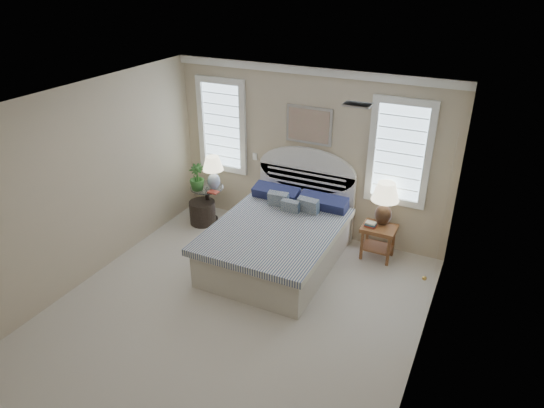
{
  "coord_description": "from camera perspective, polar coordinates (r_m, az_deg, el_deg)",
  "views": [
    {
      "loc": [
        2.6,
        -4.18,
        4.04
      ],
      "look_at": [
        0.09,
        1.0,
        1.16
      ],
      "focal_mm": 32.0,
      "sensor_mm": 36.0,
      "label": 1
    }
  ],
  "objects": [
    {
      "name": "nightstand_right",
      "position": [
        7.42,
        12.42,
        -3.61
      ],
      "size": [
        0.5,
        0.4,
        0.53
      ],
      "color": "brown",
      "rests_on": "floor"
    },
    {
      "name": "wall_back",
      "position": [
        7.65,
        4.34,
        5.93
      ],
      "size": [
        4.5,
        0.02,
        2.7
      ],
      "primitive_type": "cube",
      "color": "#C8B496",
      "rests_on": "floor"
    },
    {
      "name": "floor",
      "position": [
        6.37,
        -4.76,
        -12.92
      ],
      "size": [
        4.5,
        5.0,
        0.01
      ],
      "primitive_type": "cube",
      "color": "beige",
      "rests_on": "ground"
    },
    {
      "name": "wall_right",
      "position": [
        4.98,
        17.79,
        -7.58
      ],
      "size": [
        0.02,
        5.0,
        2.7
      ],
      "primitive_type": "cube",
      "color": "#C8B496",
      "rests_on": "floor"
    },
    {
      "name": "floor_pot",
      "position": [
        8.38,
        -8.17,
        -0.98
      ],
      "size": [
        0.58,
        0.58,
        0.4
      ],
      "primitive_type": "cylinder",
      "rotation": [
        0.0,
        0.0,
        -0.39
      ],
      "color": "black",
      "rests_on": "floor"
    },
    {
      "name": "ceiling",
      "position": [
        5.1,
        -5.91,
        11.2
      ],
      "size": [
        4.5,
        5.0,
        0.01
      ],
      "primitive_type": "cube",
      "color": "white",
      "rests_on": "wall_back"
    },
    {
      "name": "bed",
      "position": [
        7.2,
        0.97,
        -3.92
      ],
      "size": [
        1.72,
        2.28,
        1.47
      ],
      "color": "beige",
      "rests_on": "floor"
    },
    {
      "name": "window_right",
      "position": [
        7.19,
        14.8,
        5.84
      ],
      "size": [
        0.9,
        0.06,
        1.6
      ],
      "primitive_type": "cube",
      "color": "silver",
      "rests_on": "wall_back"
    },
    {
      "name": "lamp_left",
      "position": [
        8.09,
        -6.95,
        4.13
      ],
      "size": [
        0.39,
        0.39,
        0.57
      ],
      "rotation": [
        0.0,
        0.0,
        0.12
      ],
      "color": "silver",
      "rests_on": "side_table_left"
    },
    {
      "name": "lamp_right",
      "position": [
        7.28,
        13.15,
        0.61
      ],
      "size": [
        0.53,
        0.53,
        0.67
      ],
      "rotation": [
        0.0,
        0.0,
        0.38
      ],
      "color": "black",
      "rests_on": "nightstand_right"
    },
    {
      "name": "wall_left",
      "position": [
        6.94,
        -21.46,
        1.84
      ],
      "size": [
        0.02,
        5.0,
        2.7
      ],
      "primitive_type": "cube",
      "color": "#C8B496",
      "rests_on": "floor"
    },
    {
      "name": "books_left",
      "position": [
        8.05,
        -6.92,
        1.4
      ],
      "size": [
        0.17,
        0.12,
        0.02
      ],
      "rotation": [
        0.0,
        0.0,
        -0.01
      ],
      "color": "maroon",
      "rests_on": "side_table_left"
    },
    {
      "name": "hvac_vent",
      "position": [
        5.35,
        10.04,
        11.43
      ],
      "size": [
        0.3,
        0.2,
        0.02
      ],
      "primitive_type": "cube",
      "color": "#B2B2B2",
      "rests_on": "ceiling"
    },
    {
      "name": "books_right",
      "position": [
        7.32,
        11.53,
        -2.37
      ],
      "size": [
        0.17,
        0.13,
        0.07
      ],
      "rotation": [
        0.0,
        0.0,
        -0.05
      ],
      "color": "maroon",
      "rests_on": "nightstand_right"
    },
    {
      "name": "switch_plate",
      "position": [
        8.08,
        -2.03,
        5.62
      ],
      "size": [
        0.08,
        0.01,
        0.12
      ],
      "primitive_type": "cube",
      "color": "white",
      "rests_on": "wall_back"
    },
    {
      "name": "window_left",
      "position": [
        8.22,
        -5.85,
        9.17
      ],
      "size": [
        0.9,
        0.06,
        1.6
      ],
      "primitive_type": "cube",
      "color": "silver",
      "rests_on": "wall_back"
    },
    {
      "name": "crown_molding",
      "position": [
        7.26,
        4.58,
        15.39
      ],
      "size": [
        4.5,
        0.08,
        0.12
      ],
      "primitive_type": "cube",
      "color": "white",
      "rests_on": "wall_back"
    },
    {
      "name": "side_table_left",
      "position": [
        8.38,
        -7.57,
        0.48
      ],
      "size": [
        0.56,
        0.56,
        0.63
      ],
      "color": "black",
      "rests_on": "floor"
    },
    {
      "name": "painting",
      "position": [
        7.47,
        4.35,
        9.21
      ],
      "size": [
        0.74,
        0.04,
        0.58
      ],
      "primitive_type": "cube",
      "color": "silver",
      "rests_on": "wall_back"
    },
    {
      "name": "potted_plant",
      "position": [
        8.11,
        -8.84,
        3.13
      ],
      "size": [
        0.28,
        0.28,
        0.45
      ],
      "primitive_type": "imported",
      "rotation": [
        0.0,
        0.0,
        0.13
      ],
      "color": "#2C6E2C",
      "rests_on": "side_table_left"
    },
    {
      "name": "closet_door",
      "position": [
        6.09,
        19.33,
        -2.86
      ],
      "size": [
        0.02,
        1.8,
        2.4
      ],
      "primitive_type": "cube",
      "color": "silver",
      "rests_on": "floor"
    }
  ]
}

